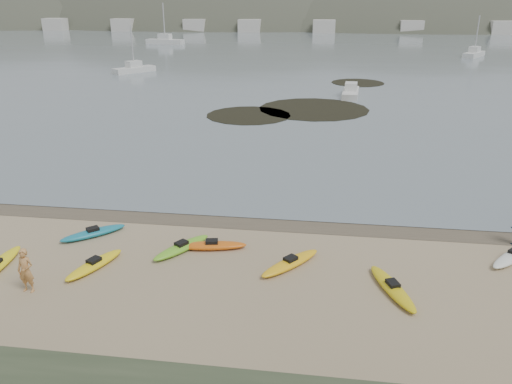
# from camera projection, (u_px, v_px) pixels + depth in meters

# --- Properties ---
(ground) EXTENTS (600.00, 600.00, 0.00)m
(ground) POSITION_uv_depth(u_px,v_px,m) (256.00, 219.00, 26.03)
(ground) COLOR tan
(ground) RESTS_ON ground
(wet_sand) EXTENTS (60.00, 60.00, 0.00)m
(wet_sand) POSITION_uv_depth(u_px,v_px,m) (255.00, 221.00, 25.76)
(wet_sand) COLOR brown
(wet_sand) RESTS_ON ground
(water) EXTENTS (1200.00, 1200.00, 0.00)m
(water) POSITION_uv_depth(u_px,v_px,m) (322.00, 16.00, 302.78)
(water) COLOR slate
(water) RESTS_ON ground
(kayaks) EXTENTS (23.97, 7.36, 0.34)m
(kayaks) POSITION_uv_depth(u_px,v_px,m) (221.00, 258.00, 21.81)
(kayaks) COLOR #72C727
(kayaks) RESTS_ON ground
(person_west) EXTENTS (0.70, 0.49, 1.83)m
(person_west) POSITION_uv_depth(u_px,v_px,m) (26.00, 270.00, 19.32)
(person_west) COLOR tan
(person_west) RESTS_ON ground
(kelp_mats) EXTENTS (19.25, 29.07, 0.04)m
(kelp_mats) POSITION_uv_depth(u_px,v_px,m) (308.00, 104.00, 53.69)
(kelp_mats) COLOR black
(kelp_mats) RESTS_ON water
(moored_boats) EXTENTS (99.16, 87.29, 1.30)m
(moored_boats) POSITION_uv_depth(u_px,v_px,m) (339.00, 48.00, 106.29)
(moored_boats) COLOR silver
(moored_boats) RESTS_ON ground
(far_hills) EXTENTS (550.00, 135.00, 80.00)m
(far_hills) POSITION_uv_depth(u_px,v_px,m) (413.00, 66.00, 205.86)
(far_hills) COLOR #384235
(far_hills) RESTS_ON ground
(far_town) EXTENTS (199.00, 5.00, 4.00)m
(far_town) POSITION_uv_depth(u_px,v_px,m) (336.00, 26.00, 158.31)
(far_town) COLOR beige
(far_town) RESTS_ON ground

